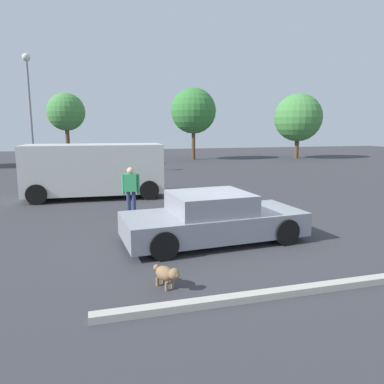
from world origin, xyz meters
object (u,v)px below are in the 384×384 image
Objects in this scene: van_white at (95,169)px; dog at (167,274)px; sedan_foreground at (213,219)px; pedestrian at (131,187)px; light_post_near at (29,95)px.

dog is at bearing -80.96° from van_white.
sedan_foreground is 3.68m from pedestrian.
light_post_near is at bearing 108.55° from sedan_foreground.
dog is 0.11× the size of van_white.
pedestrian is at bearing -70.77° from van_white.
light_post_near reaches higher than van_white.
light_post_near reaches higher than pedestrian.
van_white reaches higher than sedan_foreground.
van_white is 3.47× the size of pedestrian.
pedestrian reaches higher than sedan_foreground.
sedan_foreground is 7.31m from van_white.
light_post_near is (-4.40, 11.22, 3.70)m from pedestrian.
sedan_foreground is at bearing -67.31° from light_post_near.
light_post_near is (-6.06, 14.49, 4.05)m from sedan_foreground.
sedan_foreground is 7.46× the size of dog.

